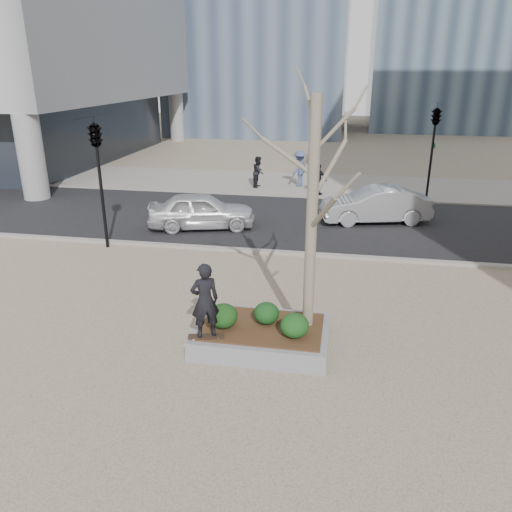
% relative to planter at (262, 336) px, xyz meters
% --- Properties ---
extents(ground, '(120.00, 120.00, 0.00)m').
position_rel_planter_xyz_m(ground, '(-1.00, 0.00, -0.23)').
color(ground, gray).
rests_on(ground, ground).
extents(street, '(60.00, 8.00, 0.02)m').
position_rel_planter_xyz_m(street, '(-1.00, 10.00, -0.21)').
color(street, black).
rests_on(street, ground).
extents(far_sidewalk, '(60.00, 6.00, 0.02)m').
position_rel_planter_xyz_m(far_sidewalk, '(-1.00, 17.00, -0.21)').
color(far_sidewalk, gray).
rests_on(far_sidewalk, ground).
extents(planter, '(3.00, 2.00, 0.45)m').
position_rel_planter_xyz_m(planter, '(0.00, 0.00, 0.00)').
color(planter, gray).
rests_on(planter, ground).
extents(planter_mulch, '(2.70, 1.70, 0.04)m').
position_rel_planter_xyz_m(planter_mulch, '(0.00, 0.00, 0.25)').
color(planter_mulch, '#382314').
rests_on(planter_mulch, planter).
extents(sycamore_tree, '(2.80, 2.80, 6.60)m').
position_rel_planter_xyz_m(sycamore_tree, '(1.00, 0.30, 3.56)').
color(sycamore_tree, gray).
rests_on(sycamore_tree, planter_mulch).
extents(shrub_left, '(0.65, 0.65, 0.55)m').
position_rel_planter_xyz_m(shrub_left, '(-0.84, -0.19, 0.54)').
color(shrub_left, '#173A12').
rests_on(shrub_left, planter_mulch).
extents(shrub_middle, '(0.58, 0.58, 0.50)m').
position_rel_planter_xyz_m(shrub_middle, '(0.08, 0.16, 0.51)').
color(shrub_middle, '#103414').
rests_on(shrub_middle, planter_mulch).
extents(shrub_right, '(0.63, 0.63, 0.53)m').
position_rel_planter_xyz_m(shrub_right, '(0.77, -0.33, 0.53)').
color(shrub_right, '#123A14').
rests_on(shrub_right, planter_mulch).
extents(skateboard, '(0.81, 0.38, 0.08)m').
position_rel_planter_xyz_m(skateboard, '(-1.10, -0.70, 0.26)').
color(skateboard, black).
rests_on(skateboard, planter).
extents(skateboarder, '(0.73, 0.65, 1.67)m').
position_rel_planter_xyz_m(skateboarder, '(-1.10, -0.70, 1.14)').
color(skateboarder, black).
rests_on(skateboarder, skateboard).
extents(police_car, '(4.42, 2.70, 1.41)m').
position_rel_planter_xyz_m(police_car, '(-3.82, 8.34, 0.50)').
color(police_car, silver).
rests_on(police_car, street).
extents(car_silver, '(4.59, 2.51, 1.43)m').
position_rel_planter_xyz_m(car_silver, '(2.89, 10.38, 0.51)').
color(car_silver, '#ACAFB4').
rests_on(car_silver, street).
extents(pedestrian_a, '(0.70, 0.85, 1.62)m').
position_rel_planter_xyz_m(pedestrian_a, '(-2.88, 15.82, 0.61)').
color(pedestrian_a, black).
rests_on(pedestrian_a, far_sidewalk).
extents(pedestrian_b, '(1.12, 1.39, 1.88)m').
position_rel_planter_xyz_m(pedestrian_b, '(-0.80, 16.44, 0.74)').
color(pedestrian_b, '#425077').
rests_on(pedestrian_b, far_sidewalk).
extents(pedestrian_c, '(0.97, 0.72, 1.54)m').
position_rel_planter_xyz_m(pedestrian_c, '(0.33, 14.63, 0.57)').
color(pedestrian_c, black).
rests_on(pedestrian_c, far_sidewalk).
extents(traffic_light_near, '(0.60, 2.48, 4.50)m').
position_rel_planter_xyz_m(traffic_light_near, '(-6.50, 5.60, 2.02)').
color(traffic_light_near, black).
rests_on(traffic_light_near, ground).
extents(traffic_light_far, '(0.60, 2.48, 4.50)m').
position_rel_planter_xyz_m(traffic_light_far, '(5.50, 14.60, 2.02)').
color(traffic_light_far, black).
rests_on(traffic_light_far, ground).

